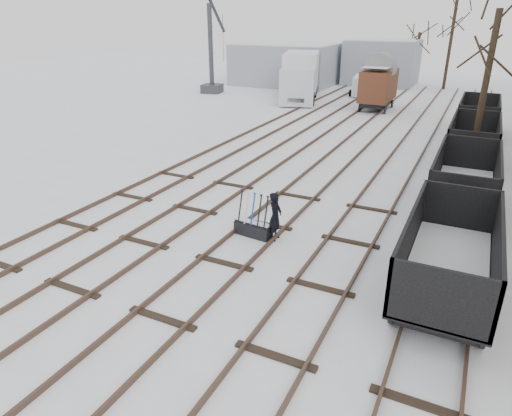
{
  "coord_description": "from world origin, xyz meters",
  "views": [
    {
      "loc": [
        6.07,
        -10.19,
        6.84
      ],
      "look_at": [
        0.23,
        1.69,
        1.2
      ],
      "focal_mm": 32.0,
      "sensor_mm": 36.0,
      "label": 1
    }
  ],
  "objects_px": {
    "ground_frame": "(253,228)",
    "crane": "(213,67)",
    "box_van_wagon": "(379,84)",
    "lorry": "(300,76)",
    "freight_wagon_a": "(447,268)",
    "panel_van": "(363,85)",
    "worker": "(275,216)"
  },
  "relations": [
    {
      "from": "freight_wagon_a",
      "to": "lorry",
      "type": "height_order",
      "value": "lorry"
    },
    {
      "from": "box_van_wagon",
      "to": "crane",
      "type": "height_order",
      "value": "crane"
    },
    {
      "from": "freight_wagon_a",
      "to": "lorry",
      "type": "distance_m",
      "value": 30.06
    },
    {
      "from": "box_van_wagon",
      "to": "crane",
      "type": "relative_size",
      "value": 0.5
    },
    {
      "from": "worker",
      "to": "box_van_wagon",
      "type": "relative_size",
      "value": 0.38
    },
    {
      "from": "crane",
      "to": "lorry",
      "type": "bearing_deg",
      "value": -12.89
    },
    {
      "from": "box_van_wagon",
      "to": "lorry",
      "type": "height_order",
      "value": "lorry"
    },
    {
      "from": "ground_frame",
      "to": "lorry",
      "type": "xyz_separation_m",
      "value": [
        -8.22,
        25.47,
        1.7
      ]
    },
    {
      "from": "ground_frame",
      "to": "crane",
      "type": "xyz_separation_m",
      "value": [
        -16.95,
        25.55,
        2.02
      ]
    },
    {
      "from": "lorry",
      "to": "crane",
      "type": "distance_m",
      "value": 8.73
    },
    {
      "from": "worker",
      "to": "crane",
      "type": "xyz_separation_m",
      "value": [
        -17.7,
        25.45,
        1.49
      ]
    },
    {
      "from": "freight_wagon_a",
      "to": "crane",
      "type": "xyz_separation_m",
      "value": [
        -23.0,
        26.51,
        1.46
      ]
    },
    {
      "from": "ground_frame",
      "to": "worker",
      "type": "height_order",
      "value": "worker"
    },
    {
      "from": "panel_van",
      "to": "crane",
      "type": "relative_size",
      "value": 0.47
    },
    {
      "from": "crane",
      "to": "freight_wagon_a",
      "type": "bearing_deg",
      "value": -61.4
    },
    {
      "from": "worker",
      "to": "box_van_wagon",
      "type": "distance_m",
      "value": 23.84
    },
    {
      "from": "box_van_wagon",
      "to": "lorry",
      "type": "xyz_separation_m",
      "value": [
        -7.03,
        1.63,
        0.06
      ]
    },
    {
      "from": "box_van_wagon",
      "to": "lorry",
      "type": "bearing_deg",
      "value": 167.52
    },
    {
      "from": "box_van_wagon",
      "to": "crane",
      "type": "xyz_separation_m",
      "value": [
        -15.76,
        1.72,
        0.38
      ]
    },
    {
      "from": "ground_frame",
      "to": "lorry",
      "type": "height_order",
      "value": "lorry"
    },
    {
      "from": "worker",
      "to": "freight_wagon_a",
      "type": "bearing_deg",
      "value": -104.15
    },
    {
      "from": "freight_wagon_a",
      "to": "box_van_wagon",
      "type": "height_order",
      "value": "box_van_wagon"
    },
    {
      "from": "box_van_wagon",
      "to": "worker",
      "type": "bearing_deg",
      "value": -84.73
    },
    {
      "from": "freight_wagon_a",
      "to": "panel_van",
      "type": "xyz_separation_m",
      "value": [
        -9.88,
        31.14,
        0.05
      ]
    },
    {
      "from": "worker",
      "to": "crane",
      "type": "relative_size",
      "value": 0.19
    },
    {
      "from": "freight_wagon_a",
      "to": "crane",
      "type": "bearing_deg",
      "value": 130.94
    },
    {
      "from": "ground_frame",
      "to": "freight_wagon_a",
      "type": "distance_m",
      "value": 6.16
    },
    {
      "from": "freight_wagon_a",
      "to": "panel_van",
      "type": "height_order",
      "value": "freight_wagon_a"
    },
    {
      "from": "ground_frame",
      "to": "lorry",
      "type": "relative_size",
      "value": 0.17
    },
    {
      "from": "ground_frame",
      "to": "box_van_wagon",
      "type": "bearing_deg",
      "value": 99.4
    },
    {
      "from": "lorry",
      "to": "panel_van",
      "type": "relative_size",
      "value": 2.15
    },
    {
      "from": "box_van_wagon",
      "to": "lorry",
      "type": "distance_m",
      "value": 7.22
    }
  ]
}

